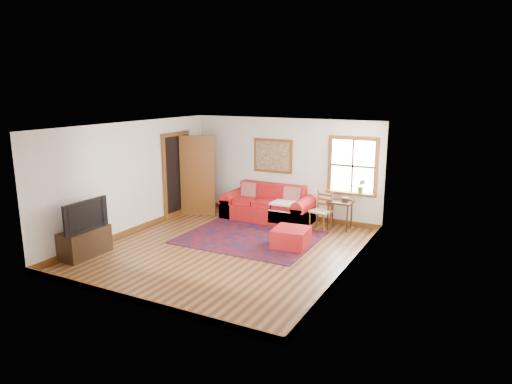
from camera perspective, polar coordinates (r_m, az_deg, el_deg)
The scene contains 13 objects.
ground at distance 9.40m, azimuth -3.52°, elevation -7.12°, with size 5.50×5.50×0.00m, color #452512.
room_envelope at distance 8.99m, azimuth -3.61°, elevation 2.85°, with size 5.04×5.54×2.52m.
window at distance 10.80m, azimuth 12.09°, elevation 2.45°, with size 1.18×0.20×1.38m.
doorway at distance 11.75m, azimuth -8.33°, elevation 2.21°, with size 0.89×1.08×2.14m.
framed_artwork at distance 11.49m, azimuth 2.10°, elevation 4.54°, with size 1.05×0.07×0.85m.
persian_rug at distance 10.05m, azimuth -0.76°, elevation -5.71°, with size 2.86×2.29×0.02m, color #5C100D.
red_leather_sofa at distance 11.36m, azimuth 1.52°, elevation -2.05°, with size 2.24×0.92×0.87m.
red_ottoman at distance 9.47m, azimuth 4.40°, elevation -5.71°, with size 0.70×0.70×0.40m, color #AE1619.
side_table at distance 10.69m, azimuth 10.46°, elevation -1.78°, with size 0.56×0.42×0.67m.
ladder_back_chair at distance 10.62m, azimuth 8.24°, elevation -2.16°, with size 0.49×0.47×0.90m.
media_cabinet at distance 9.53m, azimuth -20.58°, elevation -5.94°, with size 0.45×0.99×0.55m, color black.
television at distance 9.33m, azimuth -20.92°, elevation -2.69°, with size 1.03×0.14×0.59m, color black.
candle_hurricane at distance 9.61m, azimuth -19.00°, elevation -3.42°, with size 0.12×0.12×0.18m.
Camera 1 is at (4.60, -7.55, 3.20)m, focal length 32.00 mm.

